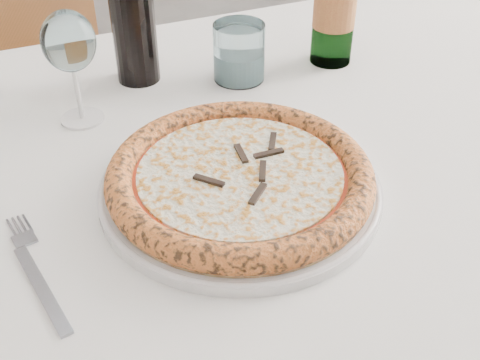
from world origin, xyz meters
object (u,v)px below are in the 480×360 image
Objects in this scene: dining_table at (208,199)px; plate at (240,187)px; chair_far at (46,70)px; wine_bottle at (132,8)px; tumbler at (239,56)px; wine_glass at (69,44)px; pizza at (240,176)px.

plate is (-0.00, -0.10, 0.09)m from dining_table.
wine_bottle reaches higher than chair_far.
wine_glass is at bearing -178.20° from tumbler.
dining_table is 1.73× the size of chair_far.
chair_far is at bearing 94.13° from plate.
wine_bottle is (0.06, -0.58, 0.34)m from chair_far.
chair_far is at bearing 84.91° from wine_glass.
wine_bottle is at bearing 152.52° from tumbler.
chair_far is at bearing 94.63° from dining_table.
chair_far is at bearing 107.76° from tumbler.
plate is at bearing -117.41° from tumbler.
dining_table is 0.32m from wine_bottle.
wine_glass is at bearing 115.33° from plate.
wine_glass is 1.79× the size of tumbler.
chair_far is 3.27× the size of wine_bottle.
chair_far reaches higher than plate.
wine_glass is at bearing -95.09° from chair_far.
chair_far reaches higher than tumbler.
dining_table is 0.26m from tumbler.
chair_far is at bearing 96.13° from wine_bottle.
pizza is at bearing -85.87° from chair_far.
dining_table is at bearing 90.00° from plate.
plate is 1.06× the size of pizza.
wine_glass is 0.15m from wine_bottle.
chair_far is 0.67m from wine_bottle.
wine_bottle reaches higher than wine_glass.
chair_far reaches higher than wine_glass.
wine_glass is (-0.13, 0.27, 0.09)m from pizza.
dining_table is 0.84m from chair_far.
wine_glass is (-0.13, 0.27, 0.11)m from plate.
pizza is at bearing -120.00° from plate.
wine_bottle reaches higher than dining_table.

